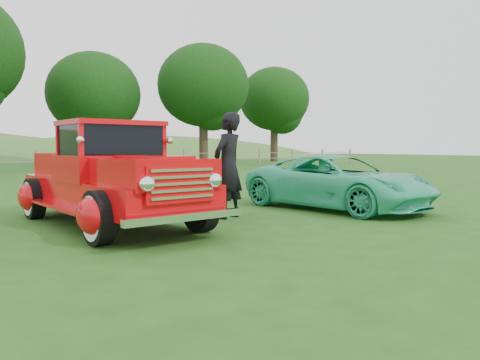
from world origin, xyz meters
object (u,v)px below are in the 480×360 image
red_pickup (110,179)px  man (228,166)px  tree_far_east (274,99)px  tree_mid_east (203,86)px  tree_near_east (94,94)px  teal_sedan (338,182)px

red_pickup → man: size_ratio=2.59×
tree_far_east → tree_mid_east: bearing=-161.6°
tree_near_east → man: 28.33m
tree_near_east → tree_mid_east: (8.00, -2.00, 0.93)m
tree_mid_east → teal_sedan: tree_mid_east is taller
tree_mid_east → teal_sedan: (-9.79, -25.73, -5.59)m
teal_sedan → tree_far_east: bearing=46.4°
tree_mid_east → red_pickup: bearing=-120.0°
tree_mid_east → tree_far_east: 9.49m
tree_near_east → man: tree_near_east is taller
tree_far_east → red_pickup: 37.18m
teal_sedan → man: bearing=167.8°
tree_near_east → tree_far_east: size_ratio=0.94×
teal_sedan → tree_mid_east: bearing=58.8°
tree_far_east → man: (-21.48, -28.65, -4.86)m
red_pickup → teal_sedan: (4.81, -0.45, -0.21)m
tree_near_east → red_pickup: (-6.60, -27.28, -4.45)m
tree_mid_east → tree_far_east: bearing=18.4°
tree_far_east → red_pickup: bearing=-129.8°
tree_near_east → man: size_ratio=4.18×
tree_far_east → man: tree_far_east is taller
man → teal_sedan: bearing=150.8°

